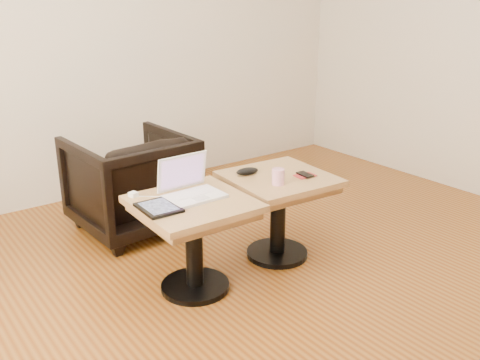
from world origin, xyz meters
TOP-DOWN VIEW (x-y plane):
  - room_shell at (0.00, 0.00)m, footprint 4.52×4.52m
  - side_table_left at (-0.47, 0.44)m, footprint 0.62×0.62m
  - side_table_right at (0.18, 0.47)m, footprint 0.64×0.64m
  - laptop at (-0.43, 0.50)m, footprint 0.31×0.26m
  - tablet at (-0.67, 0.44)m, footprint 0.19×0.24m
  - charging_adapter at (-0.70, 0.68)m, footprint 0.05×0.05m
  - glasses_case at (0.04, 0.60)m, footprint 0.16×0.09m
  - striped_cup at (0.08, 0.35)m, footprint 0.08×0.08m
  - earbuds_tangle at (0.21, 0.49)m, footprint 0.07×0.06m
  - phone_on_sleeve at (0.31, 0.37)m, footprint 0.13×0.11m
  - armchair at (-0.37, 1.41)m, footprint 0.78×0.80m

SIDE VIEW (x-z plane):
  - armchair at x=-0.37m, z-range 0.00..0.70m
  - side_table_left at x=-0.47m, z-range 0.14..0.68m
  - side_table_right at x=0.18m, z-range 0.14..0.68m
  - phone_on_sleeve at x=0.31m, z-range 0.55..0.56m
  - earbuds_tangle at x=0.21m, z-range 0.55..0.56m
  - tablet at x=-0.67m, z-range 0.55..0.56m
  - charging_adapter at x=-0.70m, z-range 0.55..0.57m
  - glasses_case at x=0.04m, z-range 0.55..0.59m
  - laptop at x=-0.43m, z-range 0.48..0.70m
  - striped_cup at x=0.08m, z-range 0.55..0.64m
  - room_shell at x=0.00m, z-range 0.00..2.71m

